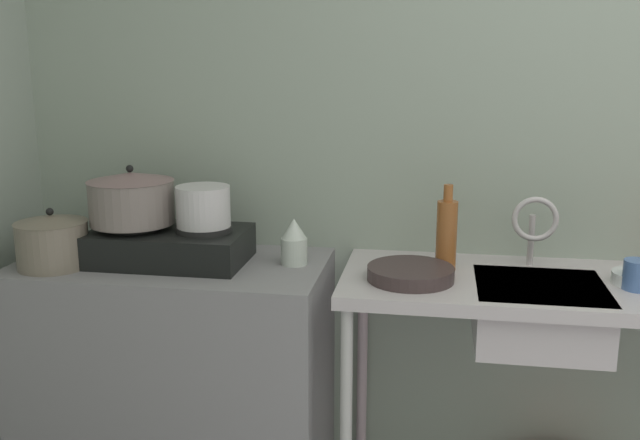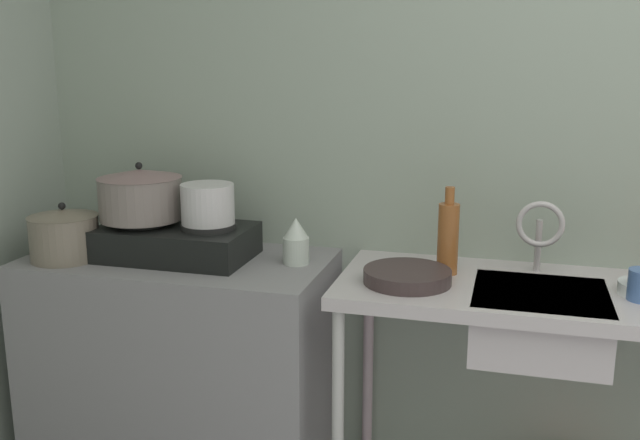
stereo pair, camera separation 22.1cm
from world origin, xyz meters
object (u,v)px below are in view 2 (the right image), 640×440
percolator (296,241)px  faucet (540,228)px  frying_pan (407,276)px  stove (176,241)px  sink_basin (539,322)px  pot_on_right_burner (208,204)px  pot_on_left_burner (140,194)px  bottle_by_sink (448,237)px  pot_beside_stove (64,234)px

percolator → faucet: (0.75, 0.07, 0.08)m
frying_pan → faucet: bearing=25.2°
stove → sink_basin: (1.17, -0.05, -0.15)m
pot_on_right_burner → pot_on_left_burner: bearing=-180.0°
pot_on_right_burner → bottle_by_sink: bearing=4.7°
percolator → faucet: faucet is taller
faucet → bottle_by_sink: bearing=-170.2°
pot_on_left_burner → sink_basin: bearing=-2.1°
percolator → bottle_by_sink: 0.48m
stove → faucet: size_ratio=2.14×
pot_on_left_burner → sink_basin: size_ratio=0.74×
faucet → percolator: bearing=-174.7°
pot_on_right_burner → faucet: size_ratio=0.73×
sink_basin → frying_pan: frying_pan is taller
faucet → frying_pan: 0.43m
pot_on_left_burner → frying_pan: size_ratio=1.07×
pot_on_right_burner → pot_beside_stove: pot_on_right_burner is taller
faucet → bottle_by_sink: bottle_by_sink is taller
bottle_by_sink → pot_on_right_burner: bearing=-175.3°
pot_on_left_burner → faucet: 1.29m
percolator → faucet: 0.76m
stove → percolator: size_ratio=3.31×
pot_on_left_burner → frying_pan: pot_on_left_burner is taller
stove → pot_on_left_burner: bearing=-180.0°
pot_beside_stove → faucet: bearing=8.5°
sink_basin → pot_beside_stove: bearing=-177.4°
sink_basin → faucet: size_ratio=1.59×
pot_beside_stove → sink_basin: (1.51, 0.07, -0.17)m
pot_on_right_burner → percolator: 0.31m
sink_basin → frying_pan: bearing=-177.2°
pot_on_left_burner → percolator: 0.55m
stove → percolator: 0.41m
pot_on_right_burner → sink_basin: bearing=-2.6°
pot_beside_stove → faucet: 1.52m
pot_on_left_burner → faucet: pot_on_left_burner is taller
pot_on_right_burner → faucet: pot_on_right_burner is taller
stove → pot_beside_stove: (-0.34, -0.12, 0.03)m
stove → pot_on_left_burner: (-0.12, -0.00, 0.15)m
stove → sink_basin: size_ratio=1.34×
percolator → sink_basin: bearing=-6.5°
pot_on_right_burner → percolator: (0.29, 0.04, -0.12)m
pot_on_right_burner → sink_basin: (1.05, -0.05, -0.28)m
pot_on_right_burner → frying_pan: pot_on_right_burner is taller
sink_basin → bottle_by_sink: bearing=158.3°
pot_on_right_burner → pot_beside_stove: bearing=-165.9°
stove → faucet: bearing=5.4°
pot_beside_stove → sink_basin: size_ratio=0.61×
pot_beside_stove → pot_on_right_burner: bearing=14.1°
pot_on_left_burner → pot_beside_stove: (-0.22, -0.12, -0.12)m
pot_beside_stove → stove: bearing=18.7°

